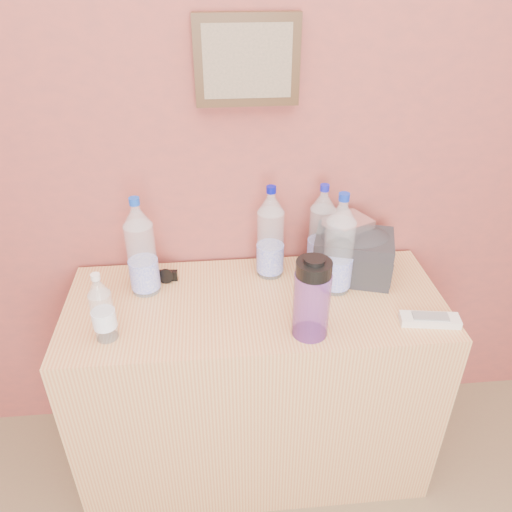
{
  "coord_description": "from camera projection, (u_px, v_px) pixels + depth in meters",
  "views": [
    {
      "loc": [
        -0.12,
        0.5,
        1.68
      ],
      "look_at": [
        -0.0,
        1.71,
        0.92
      ],
      "focal_mm": 35.0,
      "sensor_mm": 36.0,
      "label": 1
    }
  ],
  "objects": [
    {
      "name": "toiletry_bag",
      "position": [
        353.0,
        253.0,
        1.63
      ],
      "size": [
        0.29,
        0.24,
        0.17
      ],
      "primitive_type": null,
      "rotation": [
        0.0,
        0.0,
        -0.3
      ],
      "color": "black",
      "rests_on": "dresser"
    },
    {
      "name": "pet_large_a",
      "position": [
        141.0,
        252.0,
        1.53
      ],
      "size": [
        0.09,
        0.09,
        0.33
      ],
      "rotation": [
        0.0,
        0.0,
        -0.24
      ],
      "color": "white",
      "rests_on": "dresser"
    },
    {
      "name": "pet_large_b",
      "position": [
        270.0,
        237.0,
        1.61
      ],
      "size": [
        0.09,
        0.09,
        0.32
      ],
      "rotation": [
        0.0,
        0.0,
        0.18
      ],
      "color": "#CDF1FD",
      "rests_on": "dresser"
    },
    {
      "name": "foil_packet",
      "position": [
        348.0,
        223.0,
        1.6
      ],
      "size": [
        0.17,
        0.16,
        0.03
      ],
      "primitive_type": "cube",
      "rotation": [
        0.0,
        0.0,
        0.45
      ],
      "color": "white",
      "rests_on": "toiletry_bag"
    },
    {
      "name": "sunglasses",
      "position": [
        157.0,
        276.0,
        1.64
      ],
      "size": [
        0.14,
        0.06,
        0.04
      ],
      "primitive_type": null,
      "rotation": [
        0.0,
        0.0,
        -0.08
      ],
      "color": "black",
      "rests_on": "dresser"
    },
    {
      "name": "pet_large_d",
      "position": [
        339.0,
        249.0,
        1.53
      ],
      "size": [
        0.09,
        0.09,
        0.33
      ],
      "rotation": [
        0.0,
        0.0,
        -0.12
      ],
      "color": "silver",
      "rests_on": "dresser"
    },
    {
      "name": "pet_large_c",
      "position": [
        321.0,
        232.0,
        1.65
      ],
      "size": [
        0.08,
        0.08,
        0.3
      ],
      "rotation": [
        0.0,
        0.0,
        0.42
      ],
      "color": "silver",
      "rests_on": "dresser"
    },
    {
      "name": "dresser",
      "position": [
        255.0,
        385.0,
        1.75
      ],
      "size": [
        1.18,
        0.49,
        0.74
      ],
      "primitive_type": "cube",
      "color": "#9B7D58",
      "rests_on": "ground"
    },
    {
      "name": "ac_remote",
      "position": [
        430.0,
        320.0,
        1.46
      ],
      "size": [
        0.18,
        0.08,
        0.02
      ],
      "primitive_type": "cube",
      "rotation": [
        0.0,
        0.0,
        -0.16
      ],
      "color": "silver",
      "rests_on": "dresser"
    },
    {
      "name": "nalgene_bottle",
      "position": [
        312.0,
        298.0,
        1.36
      ],
      "size": [
        0.1,
        0.1,
        0.25
      ],
      "rotation": [
        0.0,
        0.0,
        0.0
      ],
      "color": "#6C338E",
      "rests_on": "dresser"
    },
    {
      "name": "pet_small",
      "position": [
        102.0,
        311.0,
        1.36
      ],
      "size": [
        0.06,
        0.06,
        0.21
      ],
      "rotation": [
        0.0,
        0.0,
        -0.41
      ],
      "color": "silver",
      "rests_on": "dresser"
    },
    {
      "name": "picture_frame",
      "position": [
        247.0,
        61.0,
        1.4
      ],
      "size": [
        0.3,
        0.03,
        0.25
      ],
      "primitive_type": null,
      "color": "#382311",
      "rests_on": "room_shell"
    }
  ]
}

